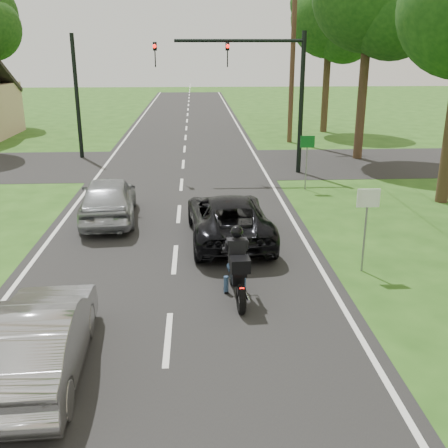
% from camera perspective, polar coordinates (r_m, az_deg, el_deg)
% --- Properties ---
extents(ground, '(140.00, 140.00, 0.00)m').
position_cam_1_polar(ground, '(10.33, -6.12, -12.34)').
color(ground, '#254D15').
rests_on(ground, ground).
extents(road, '(8.00, 100.00, 0.01)m').
position_cam_1_polar(road, '(19.59, -4.78, 2.85)').
color(road, black).
rests_on(road, ground).
extents(cross_road, '(60.00, 7.00, 0.01)m').
position_cam_1_polar(cross_road, '(25.42, -4.46, 6.50)').
color(cross_road, black).
rests_on(cross_road, ground).
extents(motorcycle_rider, '(0.57, 2.00, 1.72)m').
position_cam_1_polar(motorcycle_rider, '(11.46, 1.44, -5.15)').
color(motorcycle_rider, black).
rests_on(motorcycle_rider, ground).
extents(dark_suv, '(2.44, 4.86, 1.32)m').
position_cam_1_polar(dark_suv, '(15.07, 0.48, 0.73)').
color(dark_suv, black).
rests_on(dark_suv, road).
extents(silver_sedan, '(1.61, 4.11, 1.33)m').
position_cam_1_polar(silver_sedan, '(9.49, -19.49, -11.66)').
color(silver_sedan, '#9E9EA3').
rests_on(silver_sedan, road).
extents(silver_suv, '(2.05, 4.35, 1.44)m').
position_cam_1_polar(silver_suv, '(17.21, -12.49, 2.76)').
color(silver_suv, '#9C9FA3').
rests_on(silver_suv, road).
extents(traffic_signal, '(6.38, 0.44, 6.00)m').
position_cam_1_polar(traffic_signal, '(23.05, 3.82, 15.65)').
color(traffic_signal, black).
rests_on(traffic_signal, ground).
extents(signal_pole_far, '(0.20, 0.20, 6.00)m').
position_cam_1_polar(signal_pole_far, '(27.57, -15.71, 13.12)').
color(signal_pole_far, black).
rests_on(signal_pole_far, ground).
extents(utility_pole_far, '(1.60, 0.28, 10.00)m').
position_cam_1_polar(utility_pole_far, '(31.36, 7.50, 18.03)').
color(utility_pole_far, brown).
rests_on(utility_pole_far, ground).
extents(sign_white, '(0.55, 0.07, 2.12)m').
position_cam_1_polar(sign_white, '(13.06, 15.33, 1.48)').
color(sign_white, slate).
rests_on(sign_white, ground).
extents(sign_green, '(0.55, 0.07, 2.12)m').
position_cam_1_polar(sign_green, '(20.63, 9.03, 8.02)').
color(sign_green, slate).
rests_on(sign_green, ground).
extents(tree_row_e, '(5.28, 5.12, 9.61)m').
position_cam_1_polar(tree_row_e, '(35.79, 11.99, 20.65)').
color(tree_row_e, '#332316').
rests_on(tree_row_e, ground).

